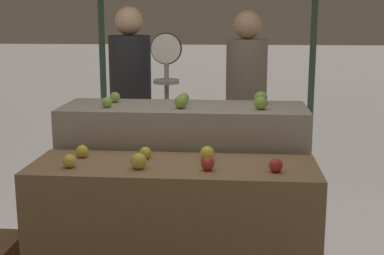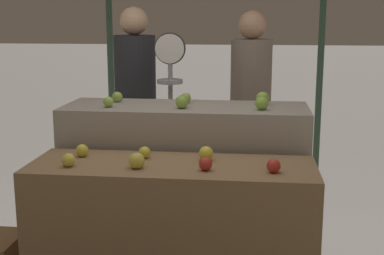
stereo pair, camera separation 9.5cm
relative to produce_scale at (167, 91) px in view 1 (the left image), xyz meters
The scene contains 18 objects.
display_counter_front 1.42m from the produce_scale, 80.78° to the right, with size 1.62×0.55×0.89m, color olive.
display_counter_back 0.87m from the produce_scale, 72.34° to the right, with size 1.62×0.55×1.12m, color gray.
apple_front_0 1.40m from the produce_scale, 105.04° to the right, with size 0.08×0.08×0.08m, color gold.
apple_front_1 1.35m from the produce_scale, 89.08° to the right, with size 0.09×0.09×0.09m, color gold.
apple_front_2 1.40m from the produce_scale, 73.38° to the right, with size 0.07×0.07×0.07m, color #B72D23.
apple_front_3 1.55m from the produce_scale, 60.26° to the right, with size 0.08×0.08×0.08m, color #B72D23.
apple_front_4 1.20m from the produce_scale, 107.45° to the right, with size 0.08×0.08×0.08m, color gold.
apple_front_5 1.14m from the produce_scale, 88.92° to the right, with size 0.07×0.07×0.07m, color gold.
apple_front_6 1.20m from the produce_scale, 71.23° to the right, with size 0.08×0.08×0.08m, color gold.
apple_back_0 0.79m from the produce_scale, 111.56° to the right, with size 0.07×0.07×0.07m, color #8EB247.
apple_back_1 0.76m from the produce_scale, 75.47° to the right, with size 0.09×0.09×0.09m, color #84AD3D.
apple_back_2 1.01m from the produce_scale, 46.13° to the right, with size 0.09×0.09×0.09m, color #84AD3D.
apple_back_3 0.60m from the produce_scale, 119.04° to the right, with size 0.07×0.07×0.07m, color #8EB247.
apple_back_4 0.55m from the produce_scale, 69.89° to the right, with size 0.07×0.07×0.07m, color #84AD3D.
apple_back_5 0.88m from the produce_scale, 36.56° to the right, with size 0.09×0.09×0.09m, color #84AD3D.
produce_scale is the anchor object (origin of this frame).
person_vendor_at_scale 0.49m from the produce_scale, 137.20° to the left, with size 0.46×0.46×1.79m.
person_customer_left 0.71m from the produce_scale, 27.09° to the left, with size 0.44×0.44×1.75m.
Camera 1 is at (0.35, -2.88, 1.71)m, focal length 50.00 mm.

